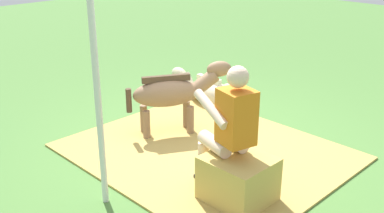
% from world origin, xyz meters
% --- Properties ---
extents(ground_plane, '(24.00, 24.00, 0.00)m').
position_xyz_m(ground_plane, '(0.00, 0.00, 0.00)').
color(ground_plane, '#4C7A38').
extents(hay_patch, '(2.98, 2.52, 0.02)m').
position_xyz_m(hay_patch, '(-0.19, 0.14, 0.01)').
color(hay_patch, tan).
rests_on(hay_patch, ground).
extents(hay_bale, '(0.61, 0.56, 0.46)m').
position_xyz_m(hay_bale, '(-1.11, 0.67, 0.23)').
color(hay_bale, tan).
rests_on(hay_bale, ground).
extents(person_seated, '(0.71, 0.52, 1.34)m').
position_xyz_m(person_seated, '(-0.95, 0.65, 0.74)').
color(person_seated, beige).
rests_on(person_seated, ground).
extents(pony_standing, '(0.83, 1.21, 0.91)m').
position_xyz_m(pony_standing, '(0.49, 0.03, 0.54)').
color(pony_standing, '#8C6B4C').
rests_on(pony_standing, ground).
extents(pony_lying, '(1.34, 0.43, 0.42)m').
position_xyz_m(pony_lying, '(0.91, -1.04, 0.19)').
color(pony_lying, beige).
rests_on(pony_lying, ground).
extents(tent_pole_left, '(0.06, 0.06, 2.32)m').
position_xyz_m(tent_pole_left, '(-0.22, 1.58, 1.16)').
color(tent_pole_left, silver).
rests_on(tent_pole_left, ground).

